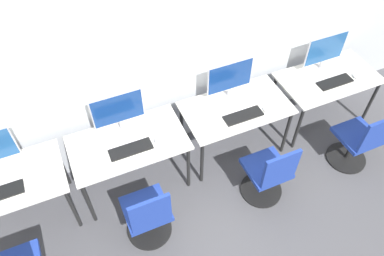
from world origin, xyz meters
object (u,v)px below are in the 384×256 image
(monitor_right, at_px, (230,78))
(mouse_far_right, at_px, (355,76))
(keyboard_right, at_px, (243,116))
(keyboard_far_right, at_px, (335,82))
(office_chair_far_right, at_px, (358,143))
(office_chair_right, at_px, (268,176))
(office_chair_left, at_px, (148,217))
(mouse_left, at_px, (157,141))
(monitor_left, at_px, (118,110))
(monitor_far_right, at_px, (325,50))
(mouse_far_left, at_px, (33,182))
(keyboard_left, at_px, (131,149))
(mouse_right, at_px, (266,110))

(monitor_right, xyz_separation_m, mouse_far_right, (1.57, -0.33, -0.26))
(keyboard_right, height_order, mouse_far_right, mouse_far_right)
(keyboard_far_right, height_order, office_chair_far_right, office_chair_far_right)
(monitor_right, relative_size, office_chair_right, 0.60)
(keyboard_right, bearing_deg, office_chair_left, -157.74)
(mouse_left, height_order, monitor_right, monitor_right)
(monitor_left, xyz_separation_m, monitor_far_right, (2.57, -0.03, 0.00))
(mouse_far_left, distance_m, monitor_right, 2.29)
(keyboard_right, bearing_deg, mouse_left, 178.04)
(monitor_far_right, bearing_deg, keyboard_left, -173.31)
(monitor_left, distance_m, keyboard_far_right, 2.60)
(keyboard_left, relative_size, keyboard_far_right, 1.00)
(monitor_right, xyz_separation_m, office_chair_right, (0.02, -0.96, -0.63))
(monitor_left, relative_size, keyboard_far_right, 1.23)
(keyboard_left, bearing_deg, keyboard_right, -2.11)
(monitor_left, height_order, mouse_left, monitor_left)
(keyboard_left, height_order, monitor_far_right, monitor_far_right)
(monitor_left, xyz_separation_m, office_chair_right, (1.30, -0.98, -0.63))
(keyboard_far_right, xyz_separation_m, office_chair_far_right, (-0.06, -0.67, -0.37))
(keyboard_right, bearing_deg, mouse_far_right, 1.12)
(monitor_left, distance_m, mouse_left, 0.51)
(mouse_right, height_order, office_chair_far_right, office_chair_far_right)
(office_chair_left, height_order, office_chair_right, same)
(monitor_left, relative_size, keyboard_left, 1.23)
(mouse_far_left, bearing_deg, keyboard_right, -1.06)
(office_chair_far_right, bearing_deg, office_chair_right, 178.88)
(mouse_far_left, relative_size, office_chair_left, 0.10)
(mouse_far_right, bearing_deg, monitor_far_right, 132.44)
(mouse_far_left, xyz_separation_m, mouse_far_right, (3.83, -0.01, 0.00))
(keyboard_right, bearing_deg, monitor_far_right, 15.19)
(mouse_far_right, bearing_deg, monitor_right, 168.09)
(monitor_right, relative_size, office_chair_far_right, 0.60)
(mouse_left, bearing_deg, monitor_left, 129.61)
(keyboard_left, relative_size, keyboard_right, 1.00)
(office_chair_right, xyz_separation_m, keyboard_far_right, (1.26, 0.65, 0.37))
(monitor_right, relative_size, mouse_right, 6.09)
(keyboard_left, xyz_separation_m, keyboard_far_right, (2.57, 0.00, 0.00))
(keyboard_right, relative_size, keyboard_far_right, 1.00)
(keyboard_far_right, distance_m, mouse_far_right, 0.29)
(office_chair_left, distance_m, mouse_right, 1.73)
(mouse_left, relative_size, mouse_far_right, 1.00)
(monitor_left, bearing_deg, office_chair_right, -36.90)
(mouse_right, distance_m, office_chair_far_right, 1.19)
(mouse_far_left, distance_m, office_chair_left, 1.16)
(office_chair_right, bearing_deg, mouse_far_right, 22.10)
(keyboard_right, height_order, mouse_right, mouse_right)
(monitor_left, xyz_separation_m, monitor_right, (1.28, -0.02, 0.00))
(mouse_far_left, bearing_deg, mouse_left, -0.35)
(mouse_far_left, xyz_separation_m, office_chair_far_right, (3.48, -0.67, -0.38))
(keyboard_left, xyz_separation_m, office_chair_far_right, (2.51, -0.67, -0.37))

